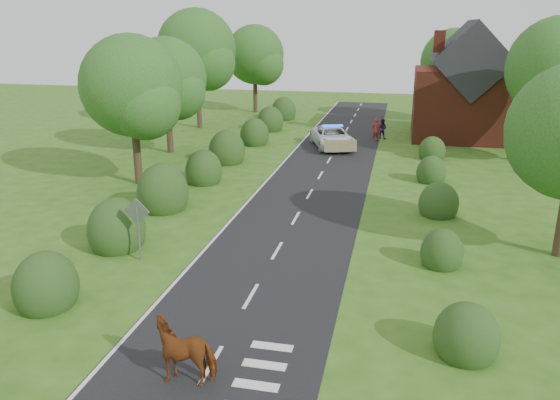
% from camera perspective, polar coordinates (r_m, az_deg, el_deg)
% --- Properties ---
extents(ground, '(120.00, 120.00, 0.00)m').
position_cam_1_polar(ground, '(18.70, -3.07, -10.05)').
color(ground, '#335E17').
extents(road, '(6.00, 70.00, 0.02)m').
position_cam_1_polar(road, '(32.43, 3.99, 2.14)').
color(road, black).
rests_on(road, ground).
extents(road_markings, '(4.96, 70.00, 0.01)m').
position_cam_1_polar(road_markings, '(30.74, 0.45, 1.33)').
color(road_markings, white).
rests_on(road_markings, road).
extents(hedgerow_left, '(2.75, 50.41, 3.00)m').
position_cam_1_polar(hedgerow_left, '(30.78, -9.02, 2.53)').
color(hedgerow_left, '#27481C').
rests_on(hedgerow_left, ground).
extents(hedgerow_right, '(2.10, 45.78, 2.10)m').
position_cam_1_polar(hedgerow_right, '(28.40, 16.10, 0.34)').
color(hedgerow_right, '#27481C').
rests_on(hedgerow_right, ground).
extents(tree_left_a, '(5.74, 5.60, 8.38)m').
position_cam_1_polar(tree_left_a, '(31.41, -14.93, 11.00)').
color(tree_left_a, '#332316').
rests_on(tree_left_a, ground).
extents(tree_left_b, '(5.74, 5.60, 8.07)m').
position_cam_1_polar(tree_left_b, '(39.27, -11.54, 12.04)').
color(tree_left_b, '#332316').
rests_on(tree_left_b, ground).
extents(tree_left_c, '(6.97, 6.80, 10.22)m').
position_cam_1_polar(tree_left_c, '(48.93, -8.45, 15.01)').
color(tree_left_c, '#332316').
rests_on(tree_left_c, ground).
extents(tree_left_d, '(6.15, 6.00, 8.89)m').
position_cam_1_polar(tree_left_d, '(57.76, -2.43, 14.68)').
color(tree_left_d, '#332316').
rests_on(tree_left_d, ground).
extents(tree_right_c, '(6.15, 6.00, 8.58)m').
position_cam_1_polar(tree_right_c, '(54.07, 17.98, 13.34)').
color(tree_right_c, '#332316').
rests_on(tree_right_c, ground).
extents(road_sign, '(1.06, 0.08, 2.53)m').
position_cam_1_polar(road_sign, '(21.48, -14.67, -2.03)').
color(road_sign, gray).
rests_on(road_sign, ground).
extents(house, '(8.00, 7.40, 9.17)m').
position_cam_1_polar(house, '(46.44, 18.88, 10.73)').
color(house, maroon).
rests_on(house, ground).
extents(cow, '(2.08, 1.28, 1.39)m').
position_cam_1_polar(cow, '(14.76, -9.73, -15.43)').
color(cow, '#5D2F0C').
rests_on(cow, ground).
extents(police_van, '(4.26, 6.12, 1.70)m').
position_cam_1_polar(police_van, '(41.19, 5.48, 6.56)').
color(police_van, white).
rests_on(police_van, ground).
extents(pedestrian_red, '(0.77, 0.65, 1.79)m').
position_cam_1_polar(pedestrian_red, '(43.97, 9.96, 7.24)').
color(pedestrian_red, maroon).
rests_on(pedestrian_red, ground).
extents(pedestrian_purple, '(0.93, 0.81, 1.61)m').
position_cam_1_polar(pedestrian_purple, '(45.04, 10.62, 7.33)').
color(pedestrian_purple, '#381651').
rests_on(pedestrian_purple, ground).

